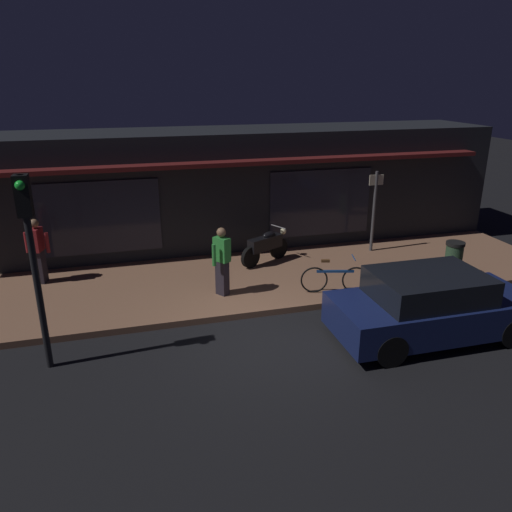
# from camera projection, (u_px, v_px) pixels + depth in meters

# --- Properties ---
(ground_plane) EXTENTS (60.00, 60.00, 0.00)m
(ground_plane) POSITION_uv_depth(u_px,v_px,m) (266.00, 339.00, 10.27)
(ground_plane) COLOR black
(sidewalk_slab) EXTENTS (18.00, 4.00, 0.15)m
(sidewalk_slab) POSITION_uv_depth(u_px,v_px,m) (233.00, 282.00, 12.97)
(sidewalk_slab) COLOR #8C6047
(sidewalk_slab) RESTS_ON ground_plane
(storefront_building) EXTENTS (18.00, 3.30, 3.60)m
(storefront_building) POSITION_uv_depth(u_px,v_px,m) (207.00, 189.00, 15.45)
(storefront_building) COLOR black
(storefront_building) RESTS_ON ground_plane
(motorcycle) EXTENTS (1.56, 0.93, 0.97)m
(motorcycle) POSITION_uv_depth(u_px,v_px,m) (266.00, 246.00, 13.93)
(motorcycle) COLOR black
(motorcycle) RESTS_ON sidewalk_slab
(bicycle_parked) EXTENTS (1.61, 0.55, 0.91)m
(bicycle_parked) POSITION_uv_depth(u_px,v_px,m) (335.00, 279.00, 12.02)
(bicycle_parked) COLOR black
(bicycle_parked) RESTS_ON sidewalk_slab
(person_photographer) EXTENTS (0.61, 0.43, 1.67)m
(person_photographer) POSITION_uv_depth(u_px,v_px,m) (38.00, 250.00, 12.44)
(person_photographer) COLOR #28232D
(person_photographer) RESTS_ON sidewalk_slab
(person_bystander) EXTENTS (0.55, 0.44, 1.67)m
(person_bystander) POSITION_uv_depth(u_px,v_px,m) (222.00, 260.00, 11.76)
(person_bystander) COLOR #28232D
(person_bystander) RESTS_ON sidewalk_slab
(sign_post) EXTENTS (0.44, 0.09, 2.40)m
(sign_post) POSITION_uv_depth(u_px,v_px,m) (374.00, 207.00, 14.60)
(sign_post) COLOR #47474C
(sign_post) RESTS_ON sidewalk_slab
(trash_bin) EXTENTS (0.48, 0.48, 0.93)m
(trash_bin) POSITION_uv_depth(u_px,v_px,m) (453.00, 259.00, 13.01)
(trash_bin) COLOR #2D4C33
(trash_bin) RESTS_ON sidewalk_slab
(traffic_light_pole) EXTENTS (0.24, 0.33, 3.60)m
(traffic_light_pole) POSITION_uv_depth(u_px,v_px,m) (30.00, 240.00, 8.48)
(traffic_light_pole) COLOR black
(traffic_light_pole) RESTS_ON ground_plane
(parked_car_near) EXTENTS (4.11, 1.80, 1.42)m
(parked_car_near) POSITION_uv_depth(u_px,v_px,m) (430.00, 306.00, 10.15)
(parked_car_near) COLOR black
(parked_car_near) RESTS_ON ground_plane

